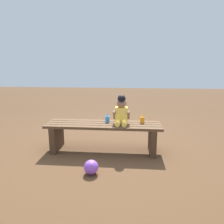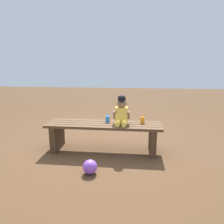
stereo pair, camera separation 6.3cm
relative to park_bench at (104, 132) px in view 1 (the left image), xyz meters
The scene contains 6 objects.
ground_plane 0.28m from the park_bench, ahead, with size 16.00×16.00×0.00m, color #4C331E.
park_bench is the anchor object (origin of this frame).
child_figure 0.39m from the park_bench, ahead, with size 0.23×0.27×0.40m.
sippy_cup_left 0.21m from the park_bench, 59.68° to the left, with size 0.06×0.06×0.12m.
sippy_cup_right 0.58m from the park_bench, ahead, with size 0.06×0.06×0.12m.
toy_ball 0.70m from the park_bench, 94.97° to the right, with size 0.17×0.17×0.17m, color #8C4CCC.
Camera 1 is at (0.37, -2.85, 1.23)m, focal length 34.14 mm.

